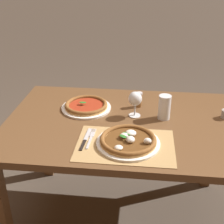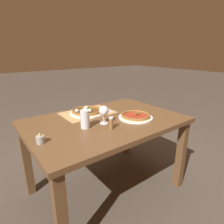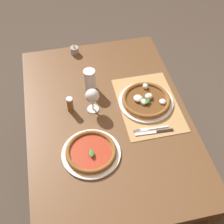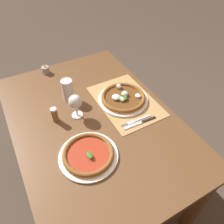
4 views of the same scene
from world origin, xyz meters
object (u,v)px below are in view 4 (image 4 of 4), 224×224
Objects in this scene: wine_glass at (75,102)px; fork at (136,121)px; pizza_far at (88,154)px; pizza_near at (123,98)px; pepper_shaker at (55,115)px; votive_candle at (46,70)px; pint_glass at (68,90)px; knife at (140,123)px.

wine_glass is 0.37m from fork.
wine_glass is at bearing -11.87° from pizza_far.
pizza_near is 0.45m from pepper_shaker.
pizza_far is 0.84m from votive_candle.
votive_candle is at bearing 7.27° from pint_glass.
pizza_far is 1.43× the size of knife.
pizza_far reaches higher than fork.
pint_glass reaches higher than pizza_near.
pepper_shaker is at bearing 11.10° from pizza_far.
pepper_shaker reaches higher than fork.
pint_glass reaches higher than fork.
votive_candle is (0.53, 0.03, -0.08)m from wine_glass.
pizza_near is 1.50× the size of knife.
pepper_shaker is (0.33, 0.06, 0.03)m from pizza_far.
knife is (-0.03, -0.01, 0.00)m from fork.
pepper_shaker is (-0.15, 0.14, -0.02)m from pint_glass.
fork is at bearing 23.44° from knife.
pepper_shaker reaches higher than votive_candle.
knife reaches higher than fork.
fork is 0.03m from knife.
pint_glass is 0.67× the size of knife.
pizza_far is 1.98× the size of wine_glass.
pint_glass reaches higher than pizza_far.
pint_glass is (0.19, 0.30, 0.05)m from pizza_near.
votive_candle is (0.36, 0.05, -0.05)m from pint_glass.
pint_glass is 0.48m from fork.
fork is at bearing 171.35° from pizza_near.
pizza_near is 0.20m from fork.
wine_glass reaches higher than votive_candle.
pizza_far is at bearing 127.07° from pizza_near.
pint_glass is 0.21m from pepper_shaker.
pint_glass is 0.50m from knife.
pepper_shaker is (0.02, 0.13, -0.06)m from wine_glass.
pizza_near reaches higher than fork.
pint_glass is at bearing 35.20° from fork.
fork is at bearing -144.80° from pint_glass.
wine_glass reaches higher than pint_glass.
wine_glass reaches higher than pizza_far.
votive_candle is at bearing -2.07° from pizza_far.
fork is at bearing -119.80° from pepper_shaker.
knife is 2.99× the size of votive_candle.
pepper_shaker reaches higher than pizza_near.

